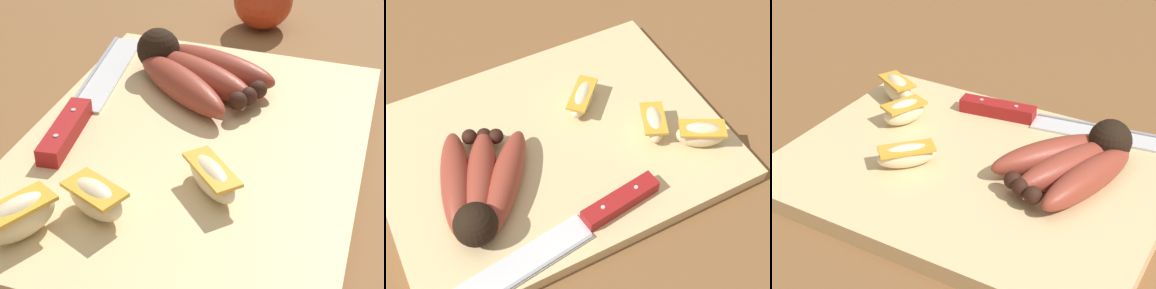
% 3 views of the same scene
% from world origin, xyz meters
% --- Properties ---
extents(ground_plane, '(6.00, 6.00, 0.00)m').
position_xyz_m(ground_plane, '(0.00, 0.00, 0.00)').
color(ground_plane, brown).
extents(cutting_board, '(0.44, 0.33, 0.02)m').
position_xyz_m(cutting_board, '(0.01, 0.01, 0.01)').
color(cutting_board, '#DBBC84').
rests_on(cutting_board, ground_plane).
extents(banana_bunch, '(0.15, 0.17, 0.05)m').
position_xyz_m(banana_bunch, '(0.11, 0.05, 0.04)').
color(banana_bunch, black).
rests_on(banana_bunch, cutting_board).
extents(chefs_knife, '(0.28, 0.07, 0.02)m').
position_xyz_m(chefs_knife, '(0.02, 0.14, 0.03)').
color(chefs_knife, silver).
rests_on(chefs_knife, cutting_board).
extents(apple_wedge_near, '(0.07, 0.05, 0.04)m').
position_xyz_m(apple_wedge_near, '(-0.16, 0.10, 0.04)').
color(apple_wedge_near, beige).
rests_on(apple_wedge_near, cutting_board).
extents(apple_wedge_middle, '(0.07, 0.07, 0.03)m').
position_xyz_m(apple_wedge_middle, '(-0.06, -0.03, 0.04)').
color(apple_wedge_middle, beige).
rests_on(apple_wedge_middle, cutting_board).
extents(apple_wedge_far, '(0.05, 0.06, 0.03)m').
position_xyz_m(apple_wedge_far, '(-0.12, 0.06, 0.04)').
color(apple_wedge_far, beige).
rests_on(apple_wedge_far, cutting_board).
extents(whole_apple, '(0.08, 0.08, 0.09)m').
position_xyz_m(whole_apple, '(0.34, 0.02, 0.04)').
color(whole_apple, '#AD3319').
rests_on(whole_apple, ground_plane).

